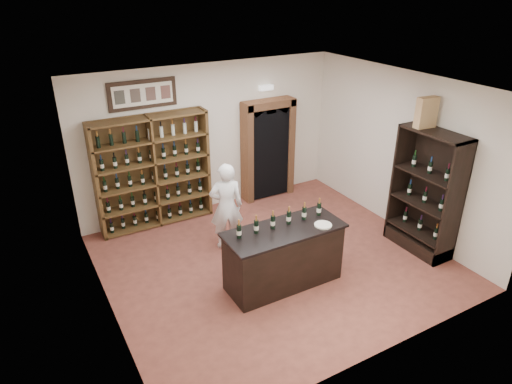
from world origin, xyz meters
TOP-DOWN VIEW (x-y plane):
  - floor at (0.00, 0.00)m, footprint 5.50×5.50m
  - ceiling at (0.00, 0.00)m, footprint 5.50×5.50m
  - wall_back at (0.00, 2.50)m, footprint 5.50×0.04m
  - wall_left at (-2.75, 0.00)m, footprint 0.04×5.00m
  - wall_right at (2.75, 0.00)m, footprint 0.04×5.00m
  - wine_shelf at (-1.30, 2.33)m, footprint 2.20×0.38m
  - framed_picture at (-1.30, 2.47)m, footprint 1.25×0.04m
  - arched_doorway at (1.25, 2.33)m, footprint 1.17×0.35m
  - emergency_light at (1.25, 2.42)m, footprint 0.30×0.10m
  - tasting_counter at (-0.20, -0.60)m, footprint 1.88×0.78m
  - counter_bottle_0 at (-0.92, -0.50)m, footprint 0.07×0.07m
  - counter_bottle_1 at (-0.63, -0.50)m, footprint 0.07×0.07m
  - counter_bottle_2 at (-0.34, -0.50)m, footprint 0.07×0.07m
  - counter_bottle_3 at (-0.06, -0.50)m, footprint 0.07×0.07m
  - counter_bottle_4 at (0.23, -0.50)m, footprint 0.07×0.07m
  - counter_bottle_5 at (0.52, -0.50)m, footprint 0.07×0.07m
  - side_cabinet at (2.52, -0.90)m, footprint 0.48×1.20m
  - shopkeeper at (-0.48, 0.84)m, footprint 0.68×0.55m
  - plate at (0.37, -0.81)m, footprint 0.27×0.27m
  - wine_crate at (2.48, -0.65)m, footprint 0.37×0.19m

SIDE VIEW (x-z plane):
  - floor at x=0.00m, z-range 0.00..0.00m
  - tasting_counter at x=-0.20m, z-range -0.01..0.99m
  - side_cabinet at x=2.52m, z-range -0.35..1.85m
  - shopkeeper at x=-0.48m, z-range 0.00..1.62m
  - plate at x=0.37m, z-range 1.00..1.02m
  - wine_shelf at x=-1.30m, z-range 0.00..2.20m
  - counter_bottle_0 at x=-0.92m, z-range 0.96..1.26m
  - counter_bottle_1 at x=-0.63m, z-range 0.96..1.26m
  - counter_bottle_2 at x=-0.34m, z-range 0.96..1.26m
  - counter_bottle_3 at x=-0.06m, z-range 0.96..1.26m
  - counter_bottle_4 at x=0.23m, z-range 0.96..1.26m
  - counter_bottle_5 at x=0.52m, z-range 0.96..1.26m
  - arched_doorway at x=1.25m, z-range 0.05..2.22m
  - wall_back at x=0.00m, z-range 0.00..3.00m
  - wall_left at x=-2.75m, z-range 0.00..3.00m
  - wall_right at x=2.75m, z-range 0.00..3.00m
  - emergency_light at x=1.25m, z-range 2.35..2.45m
  - wine_crate at x=2.48m, z-range 2.20..2.71m
  - framed_picture at x=-1.30m, z-range 2.29..2.81m
  - ceiling at x=0.00m, z-range 3.00..3.00m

